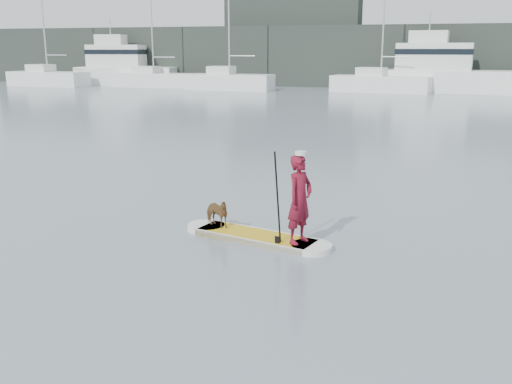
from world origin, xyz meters
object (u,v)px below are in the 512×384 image
(sailboat_b, at_px, (153,78))
(motor_yacht_b, at_px, (122,66))
(paddler, at_px, (300,199))
(motor_yacht_a, at_px, (441,69))
(sailboat_c, at_px, (229,81))
(paddleboard, at_px, (256,237))
(sailboat_a, at_px, (48,78))
(dog, at_px, (216,212))
(sailboat_d, at_px, (380,82))

(sailboat_b, bearing_deg, motor_yacht_b, 155.30)
(paddler, bearing_deg, motor_yacht_a, 19.49)
(paddler, bearing_deg, sailboat_b, 53.39)
(sailboat_c, bearing_deg, motor_yacht_b, 165.19)
(sailboat_c, height_order, motor_yacht_b, sailboat_c)
(paddler, bearing_deg, sailboat_c, 44.68)
(paddleboard, xyz_separation_m, sailboat_b, (-23.39, 42.40, 0.81))
(paddler, bearing_deg, paddleboard, 99.20)
(sailboat_a, xyz_separation_m, motor_yacht_b, (6.45, 3.98, 1.06))
(sailboat_c, relative_size, motor_yacht_b, 1.08)
(sailboat_c, distance_m, motor_yacht_a, 19.13)
(sailboat_c, xyz_separation_m, motor_yacht_a, (18.83, 3.17, 1.11))
(dog, distance_m, sailboat_c, 42.50)
(sailboat_b, relative_size, sailboat_c, 1.07)
(sailboat_d, relative_size, motor_yacht_b, 1.18)
(paddler, xyz_separation_m, motor_yacht_a, (3.20, 43.88, 0.99))
(paddleboard, bearing_deg, sailboat_b, 133.36)
(motor_yacht_a, distance_m, motor_yacht_b, 32.27)
(sailboat_c, distance_m, sailboat_d, 13.76)
(sailboat_a, distance_m, sailboat_b, 11.29)
(sailboat_a, relative_size, motor_yacht_a, 1.04)
(paddleboard, distance_m, paddler, 1.34)
(dog, bearing_deg, sailboat_c, 45.69)
(sailboat_d, bearing_deg, motor_yacht_b, -176.37)
(sailboat_c, xyz_separation_m, sailboat_d, (13.71, 1.20, 0.05))
(motor_yacht_a, bearing_deg, motor_yacht_b, -176.32)
(motor_yacht_b, bearing_deg, dog, -66.37)
(dog, height_order, motor_yacht_b, motor_yacht_b)
(paddleboard, height_order, sailboat_c, sailboat_c)
(motor_yacht_a, bearing_deg, sailboat_c, -164.96)
(paddler, xyz_separation_m, sailboat_a, (-35.50, 40.91, -0.11))
(paddler, relative_size, motor_yacht_b, 0.16)
(paddleboard, xyz_separation_m, motor_yacht_a, (4.15, 43.63, 1.91))
(sailboat_a, distance_m, motor_yacht_a, 38.83)
(paddler, distance_m, sailboat_c, 43.60)
(dog, xyz_separation_m, sailboat_c, (-13.73, 40.21, 0.44))
(motor_yacht_a, xyz_separation_m, motor_yacht_b, (-32.25, 1.01, -0.04))
(paddleboard, relative_size, paddler, 1.87)
(sailboat_d, bearing_deg, motor_yacht_a, 30.97)
(sailboat_a, relative_size, sailboat_d, 0.98)
(sailboat_d, distance_m, motor_yacht_b, 27.31)
(paddleboard, xyz_separation_m, motor_yacht_b, (-28.11, 44.64, 1.87))
(paddleboard, xyz_separation_m, sailboat_c, (-14.69, 40.46, 0.80))
(dog, distance_m, sailboat_b, 47.75)
(sailboat_c, bearing_deg, sailboat_b, 169.98)
(sailboat_b, xyz_separation_m, motor_yacht_a, (27.54, 1.24, 1.10))
(sailboat_b, bearing_deg, sailboat_c, -11.72)
(dog, height_order, motor_yacht_a, motor_yacht_a)
(paddler, relative_size, sailboat_c, 0.15)
(dog, distance_m, motor_yacht_a, 43.71)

